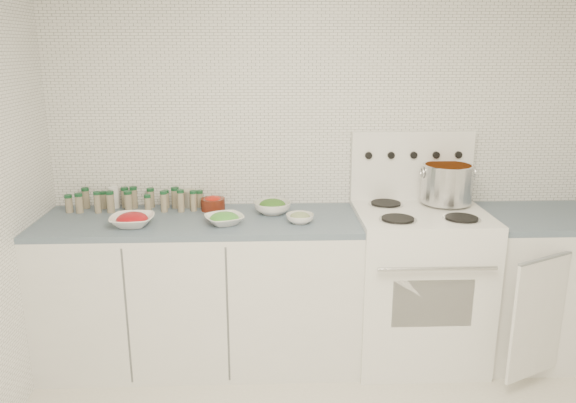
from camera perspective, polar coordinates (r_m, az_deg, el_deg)
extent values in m
cube|color=white|center=(3.53, 4.77, 5.37)|extent=(3.50, 0.02, 2.50)
cube|color=white|center=(3.46, -8.74, -9.15)|extent=(1.85, 0.62, 0.86)
cube|color=#455468|center=(3.30, -9.06, -2.03)|extent=(1.85, 0.62, 0.03)
cube|color=white|center=(3.53, 12.97, -8.38)|extent=(0.76, 0.65, 0.92)
cube|color=black|center=(3.24, 14.47, -9.97)|extent=(0.45, 0.01, 0.28)
cylinder|color=silver|center=(3.12, 14.95, -6.63)|extent=(0.65, 0.02, 0.02)
cube|color=white|center=(3.38, 13.44, -1.12)|extent=(0.76, 0.65, 0.01)
cube|color=white|center=(3.60, 12.43, 3.59)|extent=(0.76, 0.06, 0.43)
cylinder|color=silver|center=(3.18, 11.08, -1.81)|extent=(0.21, 0.21, 0.01)
cylinder|color=black|center=(3.18, 11.09, -1.71)|extent=(0.18, 0.18, 0.01)
cylinder|color=silver|center=(3.28, 17.22, -1.69)|extent=(0.21, 0.21, 0.01)
cylinder|color=black|center=(3.28, 17.22, -1.59)|extent=(0.18, 0.18, 0.01)
cylinder|color=silver|center=(3.48, 9.91, -0.25)|extent=(0.21, 0.21, 0.01)
cylinder|color=black|center=(3.48, 9.91, -0.16)|extent=(0.18, 0.18, 0.01)
cylinder|color=silver|center=(3.57, 15.56, -0.19)|extent=(0.21, 0.21, 0.01)
cylinder|color=black|center=(3.57, 15.57, -0.10)|extent=(0.18, 0.18, 0.01)
cylinder|color=black|center=(3.49, 8.18, 4.66)|extent=(0.04, 0.02, 0.04)
cylinder|color=black|center=(3.52, 10.42, 4.65)|extent=(0.04, 0.02, 0.04)
cylinder|color=black|center=(3.55, 12.64, 4.63)|extent=(0.04, 0.02, 0.04)
cylinder|color=black|center=(3.59, 14.80, 4.60)|extent=(0.04, 0.02, 0.04)
cylinder|color=black|center=(3.63, 16.92, 4.57)|extent=(0.04, 0.02, 0.04)
cube|color=white|center=(3.85, 24.93, -7.89)|extent=(0.89, 0.62, 0.86)
cube|color=#455468|center=(3.71, 25.71, -1.47)|extent=(0.89, 0.62, 0.03)
cube|color=white|center=(3.42, 24.05, -10.79)|extent=(0.37, 0.19, 0.70)
cylinder|color=silver|center=(3.54, 15.84, 1.77)|extent=(0.30, 0.30, 0.23)
cylinder|color=#C75E1C|center=(3.52, 15.96, 3.37)|extent=(0.27, 0.27, 0.03)
torus|color=silver|center=(3.48, 13.47, 2.89)|extent=(0.01, 0.07, 0.07)
torus|color=silver|center=(3.58, 18.32, 2.86)|extent=(0.01, 0.07, 0.07)
imported|color=white|center=(3.24, -15.54, -1.90)|extent=(0.24, 0.24, 0.06)
ellipsoid|color=#AA0E14|center=(3.24, -15.56, -1.69)|extent=(0.17, 0.17, 0.08)
imported|color=white|center=(3.17, -6.49, -1.84)|extent=(0.28, 0.28, 0.05)
ellipsoid|color=#2F8F2E|center=(3.17, -6.49, -1.66)|extent=(0.15, 0.15, 0.07)
imported|color=white|center=(3.36, -1.59, -0.62)|extent=(0.25, 0.25, 0.07)
ellipsoid|color=#315F1B|center=(3.36, -1.59, -0.31)|extent=(0.16, 0.16, 0.07)
imported|color=white|center=(3.18, 1.23, -1.73)|extent=(0.19, 0.19, 0.05)
ellipsoid|color=#32461C|center=(3.18, 1.23, -1.50)|extent=(0.11, 0.11, 0.05)
cylinder|color=#531A0E|center=(3.45, -7.62, -0.28)|extent=(0.15, 0.15, 0.07)
ellipsoid|color=red|center=(3.44, -7.64, 0.15)|extent=(0.11, 0.11, 0.05)
cylinder|color=white|center=(3.63, -17.26, 0.41)|extent=(0.07, 0.07, 0.13)
cylinder|color=#B9B09C|center=(3.54, -10.06, 0.31)|extent=(0.10, 0.10, 0.11)
cylinder|color=gray|center=(3.68, -19.83, 0.21)|extent=(0.04, 0.04, 0.11)
cylinder|color=#134323|center=(3.66, -19.93, 1.18)|extent=(0.05, 0.05, 0.02)
cylinder|color=gray|center=(3.63, -18.24, 0.02)|extent=(0.04, 0.04, 0.09)
cylinder|color=#134323|center=(3.62, -18.31, 0.85)|extent=(0.04, 0.04, 0.02)
cylinder|color=gray|center=(3.59, -15.38, 0.26)|extent=(0.04, 0.04, 0.12)
cylinder|color=#134323|center=(3.57, -15.46, 1.30)|extent=(0.04, 0.04, 0.02)
cylinder|color=gray|center=(3.62, -16.22, 0.26)|extent=(0.04, 0.04, 0.11)
cylinder|color=#134323|center=(3.60, -16.29, 1.24)|extent=(0.05, 0.05, 0.02)
cylinder|color=gray|center=(3.58, -13.76, 0.23)|extent=(0.04, 0.04, 0.10)
cylinder|color=#134323|center=(3.56, -13.82, 1.18)|extent=(0.05, 0.05, 0.02)
cylinder|color=gray|center=(3.55, -12.26, 0.11)|extent=(0.04, 0.04, 0.09)
cylinder|color=#134323|center=(3.53, -12.31, 0.99)|extent=(0.04, 0.04, 0.02)
cylinder|color=gray|center=(3.53, -11.36, 0.25)|extent=(0.05, 0.05, 0.11)
cylinder|color=#134323|center=(3.52, -11.42, 1.27)|extent=(0.05, 0.05, 0.02)
cylinder|color=gray|center=(3.53, -8.95, 0.14)|extent=(0.04, 0.04, 0.09)
cylinder|color=#134323|center=(3.52, -8.99, 0.97)|extent=(0.04, 0.04, 0.02)
cylinder|color=gray|center=(3.59, -20.44, -0.29)|extent=(0.04, 0.04, 0.10)
cylinder|color=#134323|center=(3.57, -20.53, 0.63)|extent=(0.05, 0.05, 0.02)
cylinder|color=gray|center=(3.55, -18.78, -0.21)|extent=(0.04, 0.04, 0.11)
cylinder|color=#134323|center=(3.53, -18.87, 0.81)|extent=(0.04, 0.04, 0.02)
cylinder|color=gray|center=(3.53, -17.58, -0.18)|extent=(0.05, 0.05, 0.11)
cylinder|color=#134323|center=(3.51, -17.67, 0.85)|extent=(0.05, 0.05, 0.02)
cylinder|color=gray|center=(3.52, -15.91, -0.13)|extent=(0.05, 0.05, 0.11)
cylinder|color=#134323|center=(3.50, -15.98, 0.87)|extent=(0.05, 0.05, 0.02)
cylinder|color=gray|center=(3.48, -14.05, -0.33)|extent=(0.04, 0.04, 0.09)
cylinder|color=#134323|center=(3.47, -14.10, 0.53)|extent=(0.04, 0.04, 0.02)
cylinder|color=gray|center=(3.46, -12.49, -0.14)|extent=(0.04, 0.04, 0.11)
cylinder|color=#134323|center=(3.45, -12.55, 0.90)|extent=(0.04, 0.04, 0.02)
cylinder|color=gray|center=(3.44, -10.83, -0.08)|extent=(0.04, 0.04, 0.12)
cylinder|color=#134323|center=(3.42, -10.89, 1.02)|extent=(0.04, 0.04, 0.02)
cylinder|color=gray|center=(3.45, -9.58, -0.07)|extent=(0.04, 0.04, 0.11)
cylinder|color=#134323|center=(3.43, -9.63, 0.94)|extent=(0.04, 0.04, 0.02)
cylinder|color=gray|center=(3.62, -21.36, -0.34)|extent=(0.04, 0.04, 0.09)
cylinder|color=#134323|center=(3.61, -21.44, 0.50)|extent=(0.05, 0.05, 0.02)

